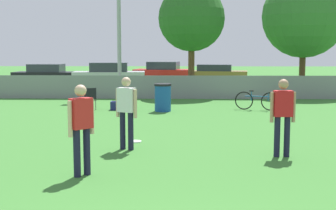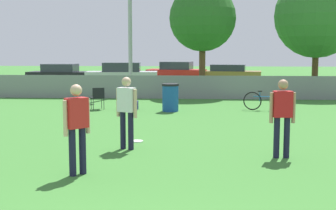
{
  "view_description": "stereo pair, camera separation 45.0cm",
  "coord_description": "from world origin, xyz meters",
  "px_view_note": "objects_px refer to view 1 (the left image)",
  "views": [
    {
      "loc": [
        0.26,
        -3.96,
        2.34
      ],
      "look_at": [
        0.0,
        6.76,
        1.05
      ],
      "focal_mm": 50.0,
      "sensor_mm": 36.0,
      "label": 1
    },
    {
      "loc": [
        0.71,
        -3.94,
        2.34
      ],
      "look_at": [
        0.0,
        6.76,
        1.05
      ],
      "focal_mm": 50.0,
      "sensor_mm": 36.0,
      "label": 2
    }
  ],
  "objects_px": {
    "gear_bag_sideline": "(120,106)",
    "parked_car_tan": "(215,73)",
    "player_receiver_white": "(126,108)",
    "tree_far_right": "(304,16)",
    "trash_bin": "(163,97)",
    "tree_near_pole": "(192,18)",
    "player_thrower_red": "(283,112)",
    "player_defender_red": "(81,123)",
    "frisbee_disc": "(136,141)",
    "bicycle_sideline": "(257,101)",
    "parked_car_dark": "(46,75)",
    "folding_chair_sideline": "(89,97)",
    "parked_car_red": "(163,72)",
    "light_pole": "(119,2)",
    "parked_car_silver": "(109,75)"
  },
  "relations": [
    {
      "from": "gear_bag_sideline",
      "to": "parked_car_tan",
      "type": "distance_m",
      "value": 16.05
    },
    {
      "from": "player_receiver_white",
      "to": "tree_far_right",
      "type": "bearing_deg",
      "value": 85.38
    },
    {
      "from": "trash_bin",
      "to": "tree_near_pole",
      "type": "bearing_deg",
      "value": 79.08
    },
    {
      "from": "gear_bag_sideline",
      "to": "player_thrower_red",
      "type": "bearing_deg",
      "value": -59.99
    },
    {
      "from": "tree_far_right",
      "to": "trash_bin",
      "type": "relative_size",
      "value": 5.96
    },
    {
      "from": "tree_near_pole",
      "to": "player_defender_red",
      "type": "relative_size",
      "value": 3.28
    },
    {
      "from": "frisbee_disc",
      "to": "parked_car_tan",
      "type": "distance_m",
      "value": 21.88
    },
    {
      "from": "frisbee_disc",
      "to": "bicycle_sideline",
      "type": "height_order",
      "value": "bicycle_sideline"
    },
    {
      "from": "trash_bin",
      "to": "parked_car_dark",
      "type": "distance_m",
      "value": 14.83
    },
    {
      "from": "player_thrower_red",
      "to": "folding_chair_sideline",
      "type": "bearing_deg",
      "value": 122.5
    },
    {
      "from": "player_thrower_red",
      "to": "parked_car_red",
      "type": "bearing_deg",
      "value": 94.47
    },
    {
      "from": "light_pole",
      "to": "trash_bin",
      "type": "bearing_deg",
      "value": -69.05
    },
    {
      "from": "player_receiver_white",
      "to": "parked_car_dark",
      "type": "xyz_separation_m",
      "value": [
        -7.37,
        19.31,
        -0.31
      ]
    },
    {
      "from": "light_pole",
      "to": "frisbee_disc",
      "type": "distance_m",
      "value": 13.27
    },
    {
      "from": "tree_near_pole",
      "to": "parked_car_tan",
      "type": "xyz_separation_m",
      "value": [
        1.89,
        9.3,
        -3.24
      ]
    },
    {
      "from": "light_pole",
      "to": "player_defender_red",
      "type": "distance_m",
      "value": 15.96
    },
    {
      "from": "gear_bag_sideline",
      "to": "light_pole",
      "type": "bearing_deg",
      "value": 97.46
    },
    {
      "from": "player_defender_red",
      "to": "parked_car_tan",
      "type": "bearing_deg",
      "value": 34.29
    },
    {
      "from": "player_receiver_white",
      "to": "folding_chair_sideline",
      "type": "xyz_separation_m",
      "value": [
        -2.23,
        7.11,
        -0.47
      ]
    },
    {
      "from": "gear_bag_sideline",
      "to": "bicycle_sideline",
      "type": "bearing_deg",
      "value": 0.6
    },
    {
      "from": "parked_car_silver",
      "to": "parked_car_red",
      "type": "xyz_separation_m",
      "value": [
        3.29,
        3.92,
        -0.01
      ]
    },
    {
      "from": "tree_near_pole",
      "to": "folding_chair_sideline",
      "type": "bearing_deg",
      "value": -123.86
    },
    {
      "from": "tree_near_pole",
      "to": "tree_far_right",
      "type": "relative_size",
      "value": 0.9
    },
    {
      "from": "trash_bin",
      "to": "parked_car_tan",
      "type": "xyz_separation_m",
      "value": [
        3.13,
        15.68,
        0.1
      ]
    },
    {
      "from": "light_pole",
      "to": "parked_car_dark",
      "type": "distance_m",
      "value": 9.19
    },
    {
      "from": "light_pole",
      "to": "player_thrower_red",
      "type": "xyz_separation_m",
      "value": [
        5.3,
        -13.82,
        -3.71
      ]
    },
    {
      "from": "tree_near_pole",
      "to": "player_receiver_white",
      "type": "distance_m",
      "value": 13.62
    },
    {
      "from": "tree_far_right",
      "to": "tree_near_pole",
      "type": "bearing_deg",
      "value": -171.19
    },
    {
      "from": "parked_car_dark",
      "to": "tree_far_right",
      "type": "bearing_deg",
      "value": -17.01
    },
    {
      "from": "light_pole",
      "to": "tree_far_right",
      "type": "distance_m",
      "value": 9.6
    },
    {
      "from": "parked_car_red",
      "to": "parked_car_dark",
      "type": "bearing_deg",
      "value": -145.98
    },
    {
      "from": "tree_far_right",
      "to": "parked_car_dark",
      "type": "distance_m",
      "value": 16.29
    },
    {
      "from": "player_defender_red",
      "to": "parked_car_silver",
      "type": "bearing_deg",
      "value": 51.28
    },
    {
      "from": "tree_near_pole",
      "to": "player_receiver_white",
      "type": "bearing_deg",
      "value": -97.93
    },
    {
      "from": "player_thrower_red",
      "to": "parked_car_tan",
      "type": "height_order",
      "value": "player_thrower_red"
    },
    {
      "from": "parked_car_silver",
      "to": "tree_far_right",
      "type": "bearing_deg",
      "value": -26.96
    },
    {
      "from": "tree_far_right",
      "to": "parked_car_red",
      "type": "distance_m",
      "value": 11.92
    },
    {
      "from": "trash_bin",
      "to": "parked_car_red",
      "type": "bearing_deg",
      "value": 91.88
    },
    {
      "from": "player_receiver_white",
      "to": "parked_car_red",
      "type": "height_order",
      "value": "player_receiver_white"
    },
    {
      "from": "frisbee_disc",
      "to": "parked_car_dark",
      "type": "distance_m",
      "value": 19.87
    },
    {
      "from": "trash_bin",
      "to": "parked_car_silver",
      "type": "distance_m",
      "value": 12.51
    },
    {
      "from": "trash_bin",
      "to": "frisbee_disc",
      "type": "bearing_deg",
      "value": -94.69
    },
    {
      "from": "parked_car_tan",
      "to": "folding_chair_sideline",
      "type": "bearing_deg",
      "value": -102.82
    },
    {
      "from": "player_receiver_white",
      "to": "bicycle_sideline",
      "type": "bearing_deg",
      "value": 83.73
    },
    {
      "from": "player_receiver_white",
      "to": "tree_near_pole",
      "type": "bearing_deg",
      "value": 106.1
    },
    {
      "from": "parked_car_red",
      "to": "parked_car_tan",
      "type": "height_order",
      "value": "parked_car_red"
    },
    {
      "from": "parked_car_dark",
      "to": "parked_car_silver",
      "type": "height_order",
      "value": "parked_car_silver"
    },
    {
      "from": "tree_near_pole",
      "to": "player_defender_red",
      "type": "xyz_separation_m",
      "value": [
        -2.41,
        -15.47,
        -2.89
      ]
    },
    {
      "from": "frisbee_disc",
      "to": "parked_car_dark",
      "type": "height_order",
      "value": "parked_car_dark"
    },
    {
      "from": "player_thrower_red",
      "to": "parked_car_dark",
      "type": "relative_size",
      "value": 0.41
    }
  ]
}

